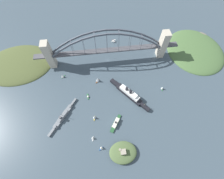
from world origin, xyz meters
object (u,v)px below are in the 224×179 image
Objects in this scene: harbor_arch_bridge at (107,49)px; small_boat_1 at (94,117)px; seaplane_taxiing_near_bridge at (114,41)px; small_boat_0 at (88,97)px; small_boat_3 at (162,88)px; naval_cruiser at (63,117)px; small_boat_5 at (62,76)px; harbor_ferry_steamer at (116,123)px; ocean_liner at (129,94)px; small_boat_4 at (101,148)px; small_boat_2 at (98,79)px; fort_island_mid_harbor at (123,152)px; small_boat_6 at (93,138)px.

harbor_arch_bridge reaches higher than small_boat_1.
harbor_arch_bridge is 25.89× the size of seaplane_taxiing_near_bridge.
small_boat_0 is at bearing 61.34° from harbor_arch_bridge.
naval_cruiser is at bearing 10.38° from small_boat_3.
small_boat_5 is at bearing -46.53° from small_boat_0.
harbor_arch_bridge is at bearing -160.20° from small_boat_5.
small_boat_5 is at bearing -49.30° from harbor_ferry_steamer.
ocean_liner reaches higher than small_boat_4.
small_boat_2 is (-66.26, -67.42, 3.01)m from naval_cruiser.
harbor_ferry_steamer is 45.90m from small_boat_4.
fort_island_mid_harbor is at bearing 96.01° from harbor_ferry_steamer.
ocean_liner reaches higher than seaplane_taxiing_near_bridge.
naval_cruiser is 1.53× the size of fort_island_mid_harbor.
small_boat_2 is at bearing -134.50° from naval_cruiser.
small_boat_4 is (-62.52, 59.36, 0.93)m from naval_cruiser.
fort_island_mid_harbor is at bearing 123.08° from small_boat_1.
harbor_arch_bridge is 33.22× the size of small_boat_5.
small_boat_2 is (25.12, 52.05, -26.42)m from harbor_arch_bridge.
small_boat_1 reaches higher than small_boat_5.
small_boat_6 is (45.04, -27.57, -0.99)m from fort_island_mid_harbor.
harbor_ferry_steamer is 113.15m from small_boat_3.
naval_cruiser reaches higher than small_boat_3.
small_boat_3 is 157.75m from small_boat_6.
small_boat_5 is at bearing -58.37° from small_boat_1.
small_boat_4 is at bearing 78.15° from seaplane_taxiing_near_bridge.
harbor_ferry_steamer is 44.70m from small_boat_6.
harbor_ferry_steamer is at bearing 130.70° from small_boat_5.
harbor_arch_bridge is at bearing -88.91° from fort_island_mid_harbor.
naval_cruiser is at bearing 52.59° from harbor_arch_bridge.
small_boat_4 is at bearing 126.61° from small_boat_6.
small_boat_6 is at bearing 29.15° from small_boat_3.
small_boat_2 is 1.43× the size of small_boat_5.
small_boat_2 is at bearing 165.38° from small_boat_5.
harbor_ferry_steamer is 47.70m from fort_island_mid_harbor.
naval_cruiser is 6.87× the size of small_boat_1.
ocean_liner is at bearing 155.62° from small_boat_5.
ocean_liner is 8.71× the size of small_boat_5.
fort_island_mid_harbor reaches higher than small_boat_2.
naval_cruiser reaches higher than harbor_ferry_steamer.
small_boat_0 is (76.91, -5.92, -4.94)m from ocean_liner.
small_boat_5 is at bearing -57.79° from fort_island_mid_harbor.
seaplane_taxiing_near_bridge is (-21.07, -194.68, -0.13)m from harbor_ferry_steamer.
small_boat_4 is at bearing 100.49° from small_boat_0.
small_boat_3 is (-96.34, 85.07, -28.21)m from harbor_arch_bridge.
seaplane_taxiing_near_bridge is at bearing -142.80° from small_boat_5.
ocean_liner is 76.82m from small_boat_1.
small_boat_1 is 51.83m from small_boat_4.
small_boat_6 is at bearing 75.65° from harbor_arch_bridge.
harbor_arch_bridge is 135.64m from small_boat_1.
harbor_arch_bridge is at bearing -118.66° from small_boat_0.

